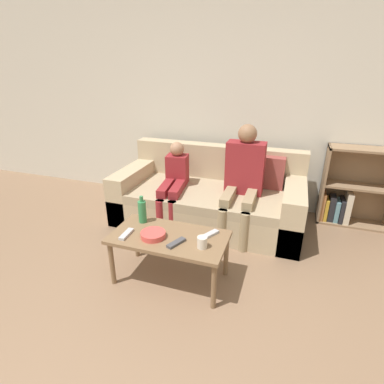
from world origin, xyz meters
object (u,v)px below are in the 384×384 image
person_child (174,180)px  tv_remote_2 (210,234)px  cup_near (202,242)px  tv_remote_1 (126,234)px  snack_bowl (153,235)px  coffee_table (170,241)px  bookshelf (351,192)px  bottle (142,211)px  person_adult (243,173)px  tv_remote_0 (176,243)px  couch (210,198)px

person_child → tv_remote_2: bearing=-60.6°
cup_near → tv_remote_1: cup_near is taller
snack_bowl → coffee_table: bearing=27.1°
bookshelf → cup_near: 2.09m
bookshelf → person_child: person_child is taller
bottle → tv_remote_1: bearing=-95.0°
coffee_table → bottle: bearing=155.4°
bookshelf → person_adult: 1.30m
person_child → tv_remote_0: size_ratio=5.14×
bookshelf → person_child: (-1.90, -0.61, 0.14)m
tv_remote_0 → bottle: size_ratio=0.72×
cup_near → bottle: bearing=160.4°
tv_remote_0 → bookshelf: bearing=73.2°
bottle → person_child: bearing=93.0°
tv_remote_0 → snack_bowl: (-0.21, 0.04, 0.01)m
person_child → bottle: size_ratio=3.68×
bottle → person_adult: bearing=51.9°
bookshelf → person_child: bearing=-162.1°
tv_remote_0 → tv_remote_2: same height
coffee_table → tv_remote_1: (-0.33, -0.10, 0.06)m
couch → person_child: size_ratio=2.30×
tv_remote_0 → tv_remote_2: bearing=67.6°
coffee_table → couch: bearing=89.0°
tv_remote_0 → tv_remote_2: 0.29m
bookshelf → snack_bowl: size_ratio=4.46×
person_child → tv_remote_2: 1.10m
person_child → tv_remote_0: bearing=-74.9°
person_adult → tv_remote_1: 1.39m
tv_remote_0 → bottle: (-0.41, 0.24, 0.09)m
cup_near → tv_remote_2: (0.01, 0.18, -0.03)m
coffee_table → bottle: 0.37m
bookshelf → tv_remote_1: (-1.88, -1.71, 0.07)m
bookshelf → tv_remote_1: size_ratio=5.21×
cup_near → tv_remote_2: bearing=87.0°
tv_remote_1 → snack_bowl: 0.22m
person_adult → person_child: bearing=-175.2°
person_adult → person_child: (-0.76, -0.06, -0.14)m
tv_remote_0 → snack_bowl: snack_bowl is taller
person_child → bottle: person_child is taller
person_adult → tv_remote_0: size_ratio=6.54×
tv_remote_0 → tv_remote_1: same height
person_child → tv_remote_2: (0.66, -0.88, -0.07)m
couch → bottle: 1.08m
tv_remote_0 → tv_remote_1: size_ratio=1.02×
bookshelf → snack_bowl: bookshelf is taller
snack_bowl → cup_near: bearing=-2.1°
couch → tv_remote_1: couch is taller
couch → person_child: (-0.38, -0.15, 0.24)m
person_child → tv_remote_1: (0.02, -1.09, -0.07)m
couch → tv_remote_0: bearing=-86.5°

